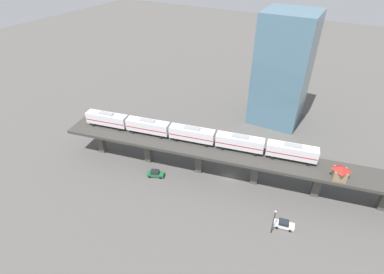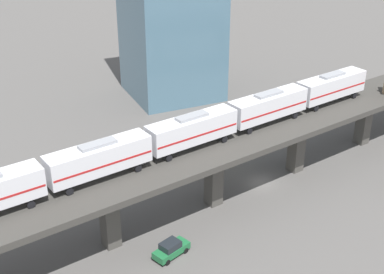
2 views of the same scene
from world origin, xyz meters
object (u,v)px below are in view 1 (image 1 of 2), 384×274
street_lamp (274,220)px  office_tower (283,70)px  signal_hut (340,172)px  street_car_white (284,224)px  subway_train (192,134)px  street_car_green (155,174)px  delivery_truck (228,146)px

street_lamp → office_tower: 52.55m
signal_hut → street_lamp: bearing=-33.4°
office_tower → street_car_white: bearing=18.3°
subway_train → street_lamp: (11.64, 26.11, -6.77)m
signal_hut → street_car_green: bearing=-74.5°
subway_train → street_lamp: subway_train is taller
subway_train → street_car_white: bearing=72.5°
street_car_white → delivery_truck: delivery_truck is taller
street_car_green → delivery_truck: 23.38m
delivery_truck → street_lamp: street_lamp is taller
signal_hut → delivery_truck: (-8.00, -30.01, -8.37)m
signal_hut → delivery_truck: bearing=-104.9°
subway_train → street_lamp: bearing=66.0°
subway_train → street_car_white: 31.06m
signal_hut → street_car_white: size_ratio=0.81×
street_car_white → street_lamp: street_lamp is taller
subway_train → office_tower: bearing=161.0°
office_tower → delivery_truck: bearing=-14.9°
street_car_green → delivery_truck: (-19.79, 12.42, 0.82)m
signal_hut → office_tower: size_ratio=0.11×
delivery_truck → street_car_green: bearing=-32.1°
street_car_white → office_tower: (-46.12, -15.24, 17.06)m
street_car_green → office_tower: 52.55m
subway_train → street_car_green: 14.62m
street_car_green → delivery_truck: size_ratio=0.65×
subway_train → delivery_truck: (-11.26, 5.93, -9.11)m
office_tower → street_car_green: bearing=-22.9°
signal_hut → street_lamp: (14.90, -9.83, -6.03)m
subway_train → street_lamp: 29.38m
signal_hut → street_car_green: 44.99m
subway_train → signal_hut: subway_train is taller
signal_hut → office_tower: 41.87m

